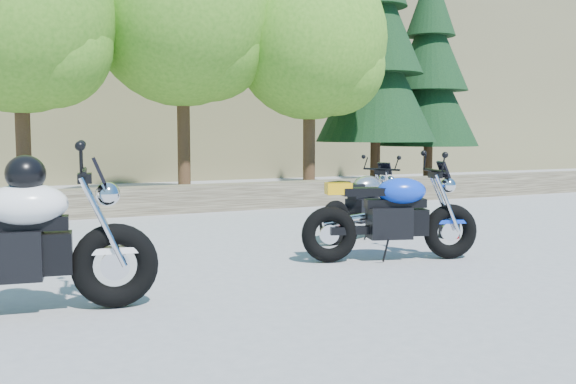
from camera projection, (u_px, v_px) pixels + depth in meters
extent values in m
plane|color=gray|center=(311.00, 268.00, 7.07)|extent=(90.00, 90.00, 0.00)
cube|color=#443C2D|center=(175.00, 199.00, 11.99)|extent=(22.00, 0.55, 0.50)
cube|color=brown|center=(111.00, 15.00, 32.84)|extent=(80.00, 30.00, 15.00)
cylinder|color=#382314|center=(23.00, 132.00, 12.33)|extent=(0.28, 0.28, 3.02)
sphere|color=#3B801C|center=(18.00, 11.00, 12.12)|extent=(3.67, 3.67, 3.67)
sphere|color=#3B801C|center=(49.00, 46.00, 12.12)|extent=(2.38, 2.38, 2.38)
cylinder|color=#382314|center=(184.00, 124.00, 14.09)|extent=(0.28, 0.28, 3.36)
sphere|color=#3B801C|center=(182.00, 7.00, 13.86)|extent=(4.08, 4.08, 4.08)
sphere|color=#3B801C|center=(209.00, 41.00, 13.87)|extent=(2.64, 2.64, 2.64)
cylinder|color=#382314|center=(309.00, 134.00, 14.77)|extent=(0.28, 0.28, 2.91)
sphere|color=#3B801C|center=(309.00, 38.00, 14.57)|extent=(3.54, 3.54, 3.54)
sphere|color=#3B801C|center=(335.00, 66.00, 14.57)|extent=(2.29, 2.29, 2.29)
cylinder|color=#382314|center=(375.00, 148.00, 16.99)|extent=(0.26, 0.26, 2.16)
cone|color=black|center=(376.00, 80.00, 16.83)|extent=(3.17, 3.17, 3.24)
cone|color=black|center=(377.00, 18.00, 16.69)|extent=(2.45, 2.45, 2.88)
cylinder|color=#382314|center=(428.00, 151.00, 18.49)|extent=(0.26, 0.26, 1.92)
cone|color=black|center=(429.00, 95.00, 18.34)|extent=(2.82, 2.82, 2.88)
cone|color=black|center=(430.00, 46.00, 18.21)|extent=(2.18, 2.18, 2.56)
torus|color=black|center=(387.00, 213.00, 9.53)|extent=(0.60, 0.38, 0.59)
torus|color=black|center=(335.00, 223.00, 8.51)|extent=(0.60, 0.38, 0.59)
cylinder|color=silver|center=(387.00, 213.00, 9.53)|extent=(0.20, 0.12, 0.20)
cylinder|color=silver|center=(335.00, 223.00, 8.51)|extent=(0.20, 0.12, 0.20)
cube|color=black|center=(362.00, 210.00, 9.00)|extent=(0.52, 0.44, 0.33)
cube|color=black|center=(365.00, 195.00, 9.03)|extent=(0.65, 0.41, 0.09)
ellipsoid|color=#B2B2B7|center=(367.00, 186.00, 9.07)|extent=(0.63, 0.55, 0.28)
cube|color=black|center=(351.00, 187.00, 8.75)|extent=(0.51, 0.38, 0.08)
cube|color=black|center=(339.00, 186.00, 8.54)|extent=(0.31, 0.28, 0.12)
cylinder|color=black|center=(381.00, 169.00, 9.33)|extent=(0.28, 0.57, 0.03)
sphere|color=silver|center=(387.00, 180.00, 9.46)|extent=(0.17, 0.17, 0.17)
torus|color=black|center=(115.00, 266.00, 5.42)|extent=(0.74, 0.29, 0.72)
cylinder|color=silver|center=(115.00, 266.00, 5.42)|extent=(0.25, 0.08, 0.25)
cube|color=black|center=(7.00, 255.00, 5.17)|extent=(0.59, 0.42, 0.41)
cube|color=black|center=(17.00, 224.00, 5.17)|extent=(0.81, 0.30, 0.11)
ellipsoid|color=white|center=(27.00, 204.00, 5.18)|extent=(0.71, 0.53, 0.34)
cylinder|color=black|center=(84.00, 171.00, 5.28)|extent=(0.15, 0.74, 0.04)
sphere|color=silver|center=(108.00, 194.00, 5.36)|extent=(0.20, 0.20, 0.20)
ellipsoid|color=black|center=(26.00, 174.00, 5.15)|extent=(0.36, 0.38, 0.30)
torus|color=black|center=(450.00, 231.00, 7.56)|extent=(0.67, 0.34, 0.65)
torus|color=black|center=(329.00, 234.00, 7.33)|extent=(0.67, 0.34, 0.65)
cylinder|color=silver|center=(450.00, 231.00, 7.56)|extent=(0.23, 0.10, 0.22)
cylinder|color=silver|center=(329.00, 234.00, 7.33)|extent=(0.23, 0.10, 0.22)
cube|color=black|center=(389.00, 223.00, 7.43)|extent=(0.55, 0.43, 0.37)
cube|color=black|center=(395.00, 203.00, 7.42)|extent=(0.73, 0.36, 0.10)
ellipsoid|color=#0D36D0|center=(401.00, 191.00, 7.42)|extent=(0.67, 0.54, 0.31)
cube|color=black|center=(364.00, 192.00, 7.35)|extent=(0.55, 0.36, 0.09)
cube|color=#EEA90C|center=(338.00, 188.00, 7.30)|extent=(0.33, 0.28, 0.13)
cylinder|color=black|center=(435.00, 171.00, 7.46)|extent=(0.22, 0.65, 0.03)
sphere|color=silver|center=(448.00, 185.00, 7.50)|extent=(0.18, 0.18, 0.18)
cube|color=black|center=(449.00, 226.00, 9.09)|extent=(0.29, 0.25, 0.34)
cube|color=#A90E15|center=(452.00, 234.00, 9.00)|extent=(0.20, 0.10, 0.14)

